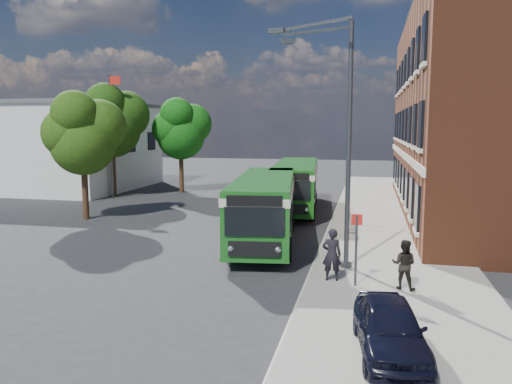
% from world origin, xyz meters
% --- Properties ---
extents(ground, '(120.00, 120.00, 0.00)m').
position_xyz_m(ground, '(0.00, 0.00, 0.00)').
color(ground, '#2A2A2D').
rests_on(ground, ground).
extents(pavement, '(6.00, 48.00, 0.15)m').
position_xyz_m(pavement, '(7.00, 8.00, 0.07)').
color(pavement, gray).
rests_on(pavement, ground).
extents(kerb_line, '(0.12, 48.00, 0.01)m').
position_xyz_m(kerb_line, '(3.95, 8.00, 0.01)').
color(kerb_line, beige).
rests_on(kerb_line, ground).
extents(brick_office, '(12.10, 26.00, 14.20)m').
position_xyz_m(brick_office, '(14.00, 12.00, 6.97)').
color(brick_office, brown).
rests_on(brick_office, ground).
extents(white_building, '(9.40, 13.40, 7.30)m').
position_xyz_m(white_building, '(-18.00, 18.00, 3.66)').
color(white_building, silver).
rests_on(white_building, ground).
extents(flagpole, '(0.95, 0.10, 9.00)m').
position_xyz_m(flagpole, '(-12.45, 13.00, 4.94)').
color(flagpole, '#3A3C3F').
rests_on(flagpole, ground).
extents(street_lamp, '(2.96, 2.38, 9.00)m').
position_xyz_m(street_lamp, '(4.84, -2.00, 4.79)').
color(street_lamp, '#3A3C3F').
rests_on(street_lamp, ground).
extents(bus_stop_sign, '(0.35, 0.08, 2.52)m').
position_xyz_m(bus_stop_sign, '(5.60, -4.20, 1.51)').
color(bus_stop_sign, '#3A3C3F').
rests_on(bus_stop_sign, ground).
extents(bus_front, '(3.94, 10.94, 3.02)m').
position_xyz_m(bus_front, '(1.29, 1.98, 1.83)').
color(bus_front, '#195E1B').
rests_on(bus_front, ground).
extents(bus_rear, '(3.55, 11.45, 3.02)m').
position_xyz_m(bus_rear, '(1.40, 11.13, 1.83)').
color(bus_rear, '#186116').
rests_on(bus_rear, ground).
extents(parked_car, '(1.90, 3.80, 1.24)m').
position_xyz_m(parked_car, '(6.50, -9.03, 0.77)').
color(parked_car, black).
rests_on(parked_car, pavement).
extents(pedestrian_a, '(0.71, 0.52, 1.79)m').
position_xyz_m(pedestrian_a, '(4.79, -3.77, 1.04)').
color(pedestrian_a, black).
rests_on(pedestrian_a, pavement).
extents(pedestrian_b, '(0.91, 0.78, 1.61)m').
position_xyz_m(pedestrian_b, '(7.11, -4.17, 0.95)').
color(pedestrian_b, black).
rests_on(pedestrian_b, pavement).
extents(tree_left, '(4.33, 4.11, 7.31)m').
position_xyz_m(tree_left, '(-9.90, 5.17, 4.95)').
color(tree_left, '#362313').
rests_on(tree_left, ground).
extents(tree_mid, '(5.04, 4.79, 8.51)m').
position_xyz_m(tree_mid, '(-13.02, 14.18, 5.77)').
color(tree_mid, '#362313').
rests_on(tree_mid, ground).
extents(tree_right, '(4.49, 4.27, 7.59)m').
position_xyz_m(tree_right, '(-8.85, 17.60, 5.14)').
color(tree_right, '#362313').
rests_on(tree_right, ground).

